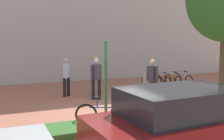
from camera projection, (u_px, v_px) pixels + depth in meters
name	position (u px, v px, depth m)	size (l,w,h in m)	color
ground_plane	(117.00, 111.00, 9.80)	(60.00, 60.00, 0.00)	#9E5B47
planter_strip	(131.00, 122.00, 8.33)	(7.00, 1.10, 0.16)	#336028
parking_sign_post	(106.00, 72.00, 7.84)	(0.14, 0.35, 2.49)	#2D7238
bike_at_sign	(104.00, 114.00, 8.15)	(1.57, 0.70, 0.86)	black
bike_rack_cluster	(168.00, 80.00, 14.82)	(2.66, 1.56, 0.83)	#99999E
bollard_steel	(144.00, 82.00, 13.48)	(0.16, 0.16, 0.90)	#ADADB2
person_shirt_white	(96.00, 72.00, 13.07)	(0.60, 0.37, 1.72)	#383342
person_casual_tan	(66.00, 74.00, 12.19)	(0.35, 0.59, 1.72)	black
person_suited_navy	(96.00, 76.00, 11.58)	(0.56, 0.39, 1.72)	black
person_suited_dark	(152.00, 78.00, 11.21)	(0.39, 0.60, 1.72)	#2D2D38
car_maroon_wagon	(185.00, 124.00, 5.87)	(4.39, 2.22, 1.54)	maroon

